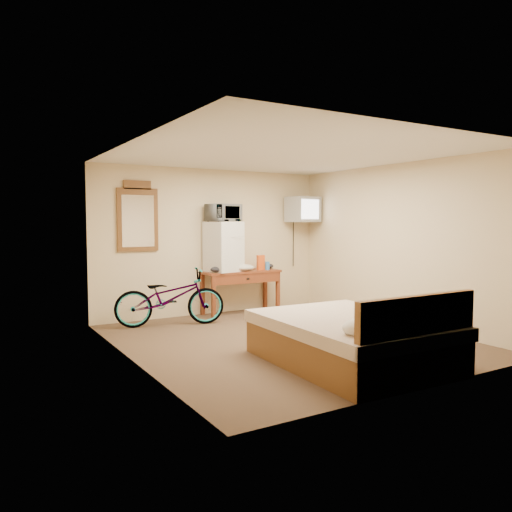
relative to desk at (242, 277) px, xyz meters
name	(u,v)px	position (x,y,z in m)	size (l,w,h in m)	color
room	(287,248)	(-0.43, -2.00, 0.62)	(4.60, 4.64, 2.50)	#463423
desk	(242,277)	(0.00, 0.00, 0.00)	(1.38, 0.56, 0.75)	brown
mini_fridge	(224,247)	(-0.32, 0.06, 0.54)	(0.62, 0.61, 0.85)	silver
microwave	(223,213)	(-0.32, 0.06, 1.12)	(0.54, 0.37, 0.30)	silver
snack_bag	(261,262)	(0.38, -0.01, 0.25)	(0.13, 0.08, 0.26)	#D94B13
blue_cup	(267,266)	(0.48, -0.08, 0.19)	(0.08, 0.08, 0.14)	#3876C1
cloth_cream	(244,268)	(0.01, -0.06, 0.18)	(0.38, 0.29, 0.12)	beige
cloth_dark_a	(219,269)	(-0.49, -0.08, 0.17)	(0.29, 0.22, 0.11)	black
cloth_dark_b	(268,266)	(0.60, 0.09, 0.17)	(0.21, 0.17, 0.09)	black
crt_television	(303,210)	(1.31, 0.02, 1.19)	(0.60, 0.64, 0.47)	black
wall_mirror	(138,217)	(-1.74, 0.27, 1.04)	(0.66, 0.04, 1.12)	brown
bicycle	(170,297)	(-1.45, -0.32, -0.19)	(0.58, 1.67, 0.88)	black
bed	(354,339)	(-0.45, -3.37, -0.34)	(1.67, 2.17, 0.90)	brown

